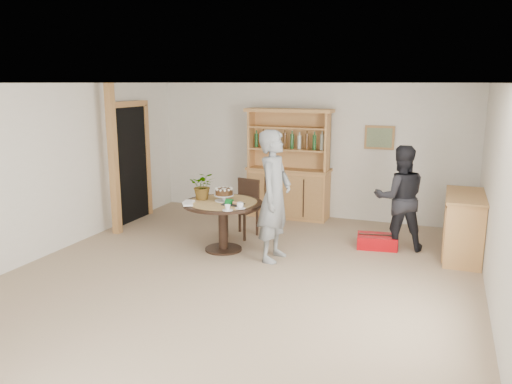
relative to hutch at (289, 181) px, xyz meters
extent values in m
plane|color=tan|center=(0.30, -3.24, -0.69)|extent=(7.00, 7.00, 0.00)
cube|color=white|center=(0.30, 0.26, 0.56)|extent=(6.00, 0.04, 2.50)
cube|color=white|center=(0.30, -6.74, 0.56)|extent=(6.00, 0.04, 2.50)
cube|color=white|center=(-2.70, -3.24, 0.56)|extent=(0.04, 7.00, 2.50)
cube|color=white|center=(3.30, -3.24, 0.56)|extent=(0.04, 7.00, 2.50)
cube|color=white|center=(0.30, -3.24, 1.81)|extent=(6.00, 7.00, 0.04)
cube|color=tan|center=(1.60, 0.23, 0.86)|extent=(0.52, 0.03, 0.42)
cube|color=#59724C|center=(1.60, 0.21, 0.86)|extent=(0.44, 0.02, 0.34)
cube|color=black|center=(-2.64, -1.24, 0.36)|extent=(0.10, 0.90, 2.10)
cube|color=tan|center=(-2.62, -1.74, 0.36)|extent=(0.12, 0.10, 2.10)
cube|color=tan|center=(-2.62, -0.74, 0.36)|extent=(0.12, 0.10, 2.10)
cube|color=tan|center=(-2.62, -1.24, 1.44)|extent=(0.12, 1.10, 0.10)
cube|color=tan|center=(-2.40, -2.04, 0.56)|extent=(0.12, 0.12, 2.50)
cube|color=tan|center=(0.00, 0.00, -0.24)|extent=(1.50, 0.50, 0.90)
cube|color=tan|center=(0.00, 0.00, 0.23)|extent=(1.56, 0.54, 0.04)
cube|color=tan|center=(0.00, 0.10, 0.78)|extent=(1.50, 0.04, 1.06)
cube|color=tan|center=(-0.73, -0.05, 0.78)|extent=(0.04, 0.34, 1.06)
cube|color=tan|center=(0.73, -0.05, 0.78)|extent=(0.04, 0.34, 1.06)
cube|color=tan|center=(0.00, -0.05, 0.61)|extent=(1.44, 0.32, 0.03)
cube|color=tan|center=(0.00, -0.05, 1.01)|extent=(1.44, 0.32, 0.03)
cube|color=tan|center=(0.00, -0.05, 1.32)|extent=(1.62, 0.40, 0.06)
cylinder|color=#194C1E|center=(-0.56, -0.05, 0.77)|extent=(0.07, 0.07, 0.28)
cylinder|color=#4C2D14|center=(-0.40, -0.05, 0.77)|extent=(0.07, 0.07, 0.28)
cylinder|color=#B2BFB2|center=(-0.24, -0.05, 0.77)|extent=(0.07, 0.07, 0.28)
cylinder|color=#194C1E|center=(-0.08, -0.05, 0.77)|extent=(0.07, 0.07, 0.28)
cylinder|color=#4C2D14|center=(0.08, -0.05, 0.77)|extent=(0.07, 0.07, 0.28)
cylinder|color=#B2BFB2|center=(0.24, -0.05, 0.77)|extent=(0.07, 0.07, 0.28)
cylinder|color=#194C1E|center=(0.40, -0.05, 0.77)|extent=(0.07, 0.07, 0.28)
cylinder|color=#4C2D14|center=(0.56, -0.05, 0.77)|extent=(0.07, 0.07, 0.28)
cube|color=tan|center=(3.04, -1.24, -0.24)|extent=(0.50, 1.20, 0.90)
cube|color=tan|center=(3.04, -1.24, 0.23)|extent=(0.54, 1.26, 0.04)
cylinder|color=black|center=(-0.35, -2.20, 0.04)|extent=(1.20, 1.20, 0.04)
cylinder|color=black|center=(-0.35, -2.20, -0.33)|extent=(0.14, 0.14, 0.70)
cylinder|color=black|center=(-0.35, -2.20, -0.67)|extent=(0.56, 0.56, 0.03)
cylinder|color=tan|center=(-0.35, -2.20, 0.07)|extent=(1.04, 1.04, 0.01)
cube|color=black|center=(-0.35, -1.45, -0.24)|extent=(0.51, 0.51, 0.04)
cube|color=black|center=(-0.31, -1.27, 0.01)|extent=(0.42, 0.13, 0.46)
cube|color=black|center=(-0.31, -1.27, 0.23)|extent=(0.42, 0.14, 0.05)
cube|color=black|center=(-0.57, -1.58, -0.47)|extent=(0.03, 0.04, 0.44)
cube|color=black|center=(-0.22, -1.67, -0.47)|extent=(0.03, 0.04, 0.44)
cube|color=black|center=(-0.48, -1.23, -0.47)|extent=(0.03, 0.04, 0.44)
cube|color=black|center=(-0.13, -1.32, -0.47)|extent=(0.04, 0.04, 0.44)
cylinder|color=white|center=(-0.35, -2.15, 0.08)|extent=(0.28, 0.28, 0.01)
cylinder|color=white|center=(-0.35, -2.15, 0.12)|extent=(0.05, 0.05, 0.08)
cylinder|color=white|center=(-0.35, -2.15, 0.16)|extent=(0.30, 0.30, 0.01)
cylinder|color=#472A14|center=(-0.35, -2.15, 0.21)|extent=(0.26, 0.26, 0.09)
cylinder|color=white|center=(-0.35, -2.15, 0.26)|extent=(0.08, 0.08, 0.01)
sphere|color=white|center=(-0.23, -2.15, 0.26)|extent=(0.04, 0.04, 0.04)
sphere|color=white|center=(-0.25, -2.09, 0.26)|extent=(0.04, 0.04, 0.04)
sphere|color=white|center=(-0.29, -2.05, 0.26)|extent=(0.04, 0.04, 0.04)
sphere|color=white|center=(-0.35, -2.03, 0.26)|extent=(0.04, 0.04, 0.04)
sphere|color=white|center=(-0.41, -2.05, 0.26)|extent=(0.04, 0.04, 0.04)
sphere|color=white|center=(-0.46, -2.09, 0.26)|extent=(0.04, 0.04, 0.04)
sphere|color=white|center=(-0.47, -2.15, 0.26)|extent=(0.04, 0.04, 0.04)
sphere|color=white|center=(-0.46, -2.21, 0.26)|extent=(0.04, 0.04, 0.04)
sphere|color=white|center=(-0.41, -2.25, 0.26)|extent=(0.04, 0.04, 0.04)
sphere|color=white|center=(-0.35, -2.27, 0.26)|extent=(0.04, 0.04, 0.04)
sphere|color=white|center=(-0.29, -2.25, 0.26)|extent=(0.04, 0.04, 0.04)
sphere|color=white|center=(-0.25, -2.21, 0.26)|extent=(0.04, 0.04, 0.04)
imported|color=#3F7233|center=(-0.70, -2.15, 0.28)|extent=(0.47, 0.44, 0.42)
cube|color=black|center=(-0.13, -2.32, 0.08)|extent=(0.30, 0.20, 0.01)
cube|color=#0C7025|center=(-0.19, -2.32, 0.11)|extent=(0.10, 0.10, 0.06)
cube|color=#0C7025|center=(-0.19, -2.32, 0.15)|extent=(0.11, 0.02, 0.01)
cylinder|color=white|center=(0.05, -2.48, 0.08)|extent=(0.15, 0.15, 0.01)
imported|color=white|center=(0.05, -2.48, 0.12)|extent=(0.10, 0.10, 0.08)
cylinder|color=white|center=(-0.07, -2.65, 0.08)|extent=(0.15, 0.15, 0.01)
imported|color=white|center=(-0.07, -2.65, 0.12)|extent=(0.08, 0.08, 0.07)
cube|color=white|center=(-0.80, -2.40, 0.09)|extent=(0.14, 0.08, 0.03)
cube|color=white|center=(-0.77, -2.52, 0.09)|extent=(0.16, 0.11, 0.03)
cube|color=white|center=(-0.71, -2.62, 0.09)|extent=(0.16, 0.14, 0.03)
imported|color=gray|center=(0.50, -2.30, 0.25)|extent=(0.49, 0.71, 1.87)
imported|color=black|center=(2.12, -1.18, 0.11)|extent=(0.92, 0.81, 1.60)
cube|color=#BB090F|center=(1.83, -1.25, -0.59)|extent=(0.65, 0.48, 0.20)
cube|color=black|center=(1.83, -1.25, -0.48)|extent=(0.56, 0.12, 0.01)
camera|label=1|loc=(2.70, -8.81, 1.82)|focal=35.00mm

